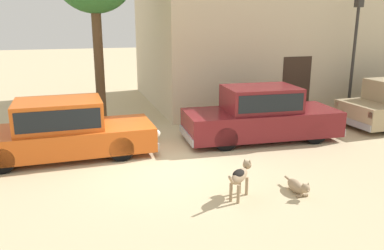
# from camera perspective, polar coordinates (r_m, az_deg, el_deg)

# --- Properties ---
(ground_plane) EXTENTS (80.00, 80.00, 0.00)m
(ground_plane) POSITION_cam_1_polar(r_m,az_deg,el_deg) (9.30, -4.38, -6.05)
(ground_plane) COLOR tan
(parked_sedan_nearest) EXTENTS (4.63, 1.77, 1.45)m
(parked_sedan_nearest) POSITION_cam_1_polar(r_m,az_deg,el_deg) (10.26, -18.44, -0.57)
(parked_sedan_nearest) COLOR #D15619
(parked_sedan_nearest) RESTS_ON ground_plane
(parked_sedan_second) EXTENTS (4.59, 1.97, 1.53)m
(parked_sedan_second) POSITION_cam_1_polar(r_m,az_deg,el_deg) (11.33, 9.97, 1.61)
(parked_sedan_second) COLOR maroon
(parked_sedan_second) RESTS_ON ground_plane
(apartment_block) EXTENTS (12.84, 6.97, 8.08)m
(apartment_block) POSITION_cam_1_polar(r_m,az_deg,el_deg) (18.17, 14.96, 16.82)
(apartment_block) COLOR beige
(apartment_block) RESTS_ON ground_plane
(stray_dog_spotted) EXTENTS (0.79, 0.76, 0.68)m
(stray_dog_spotted) POSITION_cam_1_polar(r_m,az_deg,el_deg) (7.64, 7.01, -7.28)
(stray_dog_spotted) COLOR #997F60
(stray_dog_spotted) RESTS_ON ground_plane
(stray_dog_tan) EXTENTS (0.25, 0.94, 0.34)m
(stray_dog_tan) POSITION_cam_1_polar(r_m,az_deg,el_deg) (8.16, 15.11, -8.64)
(stray_dog_tan) COLOR #997F60
(stray_dog_tan) RESTS_ON ground_plane
(street_lamp) EXTENTS (0.22, 0.22, 4.01)m
(street_lamp) POSITION_cam_1_polar(r_m,az_deg,el_deg) (14.58, 22.56, 10.84)
(street_lamp) COLOR #2D2B28
(street_lamp) RESTS_ON ground_plane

